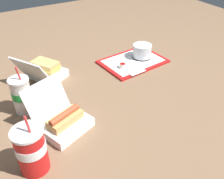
{
  "coord_description": "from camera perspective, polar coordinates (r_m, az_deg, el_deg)",
  "views": [
    {
      "loc": [
        -0.53,
        -0.86,
        0.73
      ],
      "look_at": [
        -0.03,
        -0.03,
        0.05
      ],
      "focal_mm": 40.0,
      "sensor_mm": 36.0,
      "label": 1
    }
  ],
  "objects": [
    {
      "name": "soda_cup_back",
      "position": [
        1.15,
        -19.92,
        -1.23
      ],
      "size": [
        0.09,
        0.09,
        0.23
      ],
      "color": "white",
      "rests_on": "ground_plane"
    },
    {
      "name": "clamshell_hotdog_corner",
      "position": [
        1.04,
        -11.09,
        -6.96
      ],
      "size": [
        0.25,
        0.27,
        0.18
      ],
      "color": "white",
      "rests_on": "ground_plane"
    },
    {
      "name": "napkin_stack",
      "position": [
        1.41,
        4.91,
        4.56
      ],
      "size": [
        0.11,
        0.11,
        0.0
      ],
      "primitive_type": "cube",
      "rotation": [
        0.0,
        0.0,
        0.08
      ],
      "color": "white",
      "rests_on": "food_tray"
    },
    {
      "name": "cake_container",
      "position": [
        1.53,
        6.88,
        8.63
      ],
      "size": [
        0.11,
        0.11,
        0.08
      ],
      "color": "black",
      "rests_on": "food_tray"
    },
    {
      "name": "ketchup_cup",
      "position": [
        1.42,
        2.44,
        5.51
      ],
      "size": [
        0.04,
        0.04,
        0.02
      ],
      "color": "white",
      "rests_on": "food_tray"
    },
    {
      "name": "clamshell_sandwich_right",
      "position": [
        1.39,
        -15.14,
        4.2
      ],
      "size": [
        0.28,
        0.28,
        0.16
      ],
      "color": "white",
      "rests_on": "ground_plane"
    },
    {
      "name": "ground_plane",
      "position": [
        1.24,
        0.53,
        -0.79
      ],
      "size": [
        3.2,
        3.2,
        0.0
      ],
      "primitive_type": "plane",
      "color": "brown"
    },
    {
      "name": "soda_cup_front",
      "position": [
        0.89,
        -17.97,
        -12.91
      ],
      "size": [
        0.11,
        0.11,
        0.24
      ],
      "color": "red",
      "rests_on": "ground_plane"
    },
    {
      "name": "food_tray",
      "position": [
        1.51,
        4.81,
        6.4
      ],
      "size": [
        0.39,
        0.29,
        0.01
      ],
      "color": "red",
      "rests_on": "ground_plane"
    },
    {
      "name": "plastic_fork",
      "position": [
        1.54,
        2.11,
        7.53
      ],
      "size": [
        0.11,
        0.05,
        0.0
      ],
      "primitive_type": "cube",
      "rotation": [
        0.0,
        0.0,
        -0.35
      ],
      "color": "white",
      "rests_on": "food_tray"
    }
  ]
}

